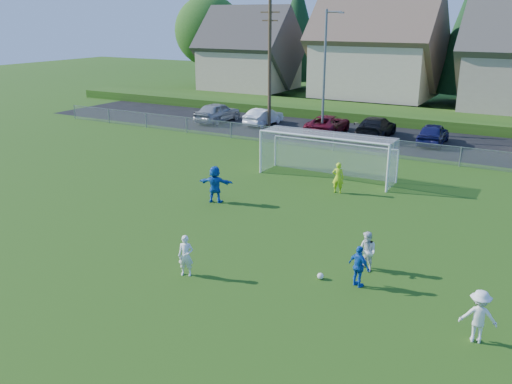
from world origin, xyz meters
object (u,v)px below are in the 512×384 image
Objects in this scene: car_d at (376,127)px; car_e at (433,134)px; player_white_b at (367,252)px; soccer_goal at (328,148)px; soccer_ball at (320,276)px; player_blue_b at (215,184)px; player_blue_a at (359,266)px; goalkeeper at (338,178)px; player_white_c at (479,316)px; car_a at (217,112)px; car_c at (328,124)px; player_white_a at (186,256)px; car_b at (264,117)px.

car_e is (4.14, -0.16, -0.03)m from car_d.
player_white_b is 11.66m from soccer_goal.
soccer_ball is 9.08m from player_blue_b.
player_blue_a is 10.00m from goalkeeper.
soccer_goal is (-1.53, 2.36, 0.84)m from goalkeeper.
car_a is at bearing -56.19° from player_white_c.
goalkeeper is at bearing 80.47° from car_e.
player_blue_b reaches higher than player_white_c.
soccer_goal is at bearing 147.43° from player_white_b.
player_white_c is 27.83m from car_c.
goalkeeper is (-8.13, 10.52, 0.02)m from player_white_c.
car_d is at bearing 103.16° from soccer_ball.
car_a is at bearing 162.08° from player_white_b.
car_a is at bearing 99.74° from player_white_a.
player_white_a is at bearing 44.28° from player_blue_a.
car_a reaches higher than player_white_c.
player_white_c is at bearing 137.20° from player_blue_b.
soccer_ball is 0.15× the size of player_white_b.
soccer_goal reaches higher than player_white_c.
player_white_c is 14.19m from player_blue_b.
player_white_a is at bearing 81.06° from car_e.
soccer_ball is 0.04× the size of car_d.
soccer_goal is (14.41, -10.86, 0.81)m from car_a.
goalkeeper is 13.70m from car_e.
player_blue_b is 0.41× the size of car_e.
car_e reaches higher than player_white_b.
player_blue_b is 7.30m from soccer_goal.
car_b is at bearing -59.63° from goalkeeper.
car_e reaches higher than player_blue_a.
soccer_goal is at bearing 91.34° from car_d.
player_blue_b is at bearing -114.93° from soccer_goal.
player_white_a is 0.81× the size of player_blue_b.
soccer_ball is at bearing 90.86° from car_e.
player_blue_a is (0.14, -1.25, -0.00)m from player_white_b.
player_white_c is 31.63m from car_b.
player_white_a is 1.01× the size of player_blue_a.
car_a is at bearing 130.12° from soccer_ball.
player_white_b is at bearing 11.18° from player_white_a.
player_white_a is 28.53m from car_a.
car_d is at bearing -113.42° from player_blue_b.
player_white_c is 1.08× the size of player_blue_a.
goalkeeper is 0.31× the size of car_c.
car_c is 11.99m from soccer_goal.
player_white_c is at bearing 117.65° from car_c.
goalkeeper is 13.96m from car_d.
car_e is (13.64, -0.38, 0.06)m from car_b.
soccer_ball is 0.04× the size of car_c.
car_d is at bearing -177.97° from car_c.
player_blue_a is 0.27× the size of car_d.
player_white_b is 0.33× the size of car_e.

